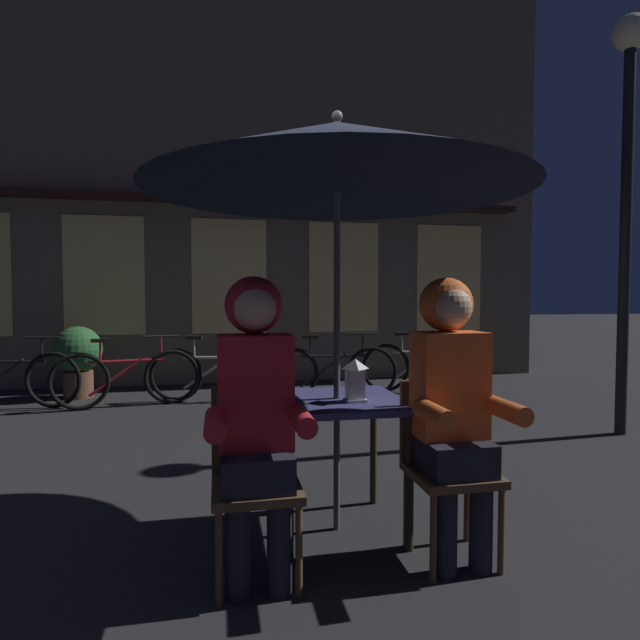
{
  "coord_description": "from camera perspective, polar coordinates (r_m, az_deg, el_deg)",
  "views": [
    {
      "loc": [
        -0.65,
        -2.78,
        1.31
      ],
      "look_at": [
        0.0,
        0.48,
        1.15
      ],
      "focal_mm": 29.09,
      "sensor_mm": 36.0,
      "label": 1
    }
  ],
  "objects": [
    {
      "name": "lantern",
      "position": [
        2.81,
        3.87,
        -6.49
      ],
      "size": [
        0.11,
        0.11,
        0.23
      ],
      "color": "white",
      "rests_on": "cafe_table"
    },
    {
      "name": "shopfront_building",
      "position": [
        8.37,
        -10.06,
        14.92
      ],
      "size": [
        10.0,
        0.93,
        6.2
      ],
      "color": "#6B5B4C",
      "rests_on": "ground_plane"
    },
    {
      "name": "ground_plane",
      "position": [
        3.14,
        1.84,
        -21.98
      ],
      "size": [
        60.0,
        60.0,
        0.0
      ],
      "primitive_type": "plane",
      "color": "#232326"
    },
    {
      "name": "cafe_table",
      "position": [
        2.93,
        1.86,
        -10.55
      ],
      "size": [
        0.72,
        0.72,
        0.74
      ],
      "color": "navy",
      "rests_on": "ground_plane"
    },
    {
      "name": "person_right_hooded",
      "position": [
        2.65,
        14.27,
        -7.45
      ],
      "size": [
        0.45,
        0.56,
        1.4
      ],
      "color": "black",
      "rests_on": "ground_plane"
    },
    {
      "name": "bicycle_third",
      "position": [
        6.6,
        -11.22,
        -5.76
      ],
      "size": [
        1.67,
        0.28,
        0.84
      ],
      "color": "black",
      "rests_on": "ground_plane"
    },
    {
      "name": "person_left_hooded",
      "position": [
        2.4,
        -7.11,
        -8.43
      ],
      "size": [
        0.45,
        0.56,
        1.4
      ],
      "color": "black",
      "rests_on": "ground_plane"
    },
    {
      "name": "potted_plant",
      "position": [
        7.36,
        -25.09,
        -3.55
      ],
      "size": [
        0.6,
        0.6,
        0.92
      ],
      "color": "brown",
      "rests_on": "ground_plane"
    },
    {
      "name": "bicycle_second",
      "position": [
        6.54,
        -20.48,
        -5.96
      ],
      "size": [
        1.66,
        0.37,
        0.84
      ],
      "color": "black",
      "rests_on": "ground_plane"
    },
    {
      "name": "street_lamp",
      "position": [
        5.81,
        30.76,
        16.31
      ],
      "size": [
        0.32,
        0.32,
        3.88
      ],
      "color": "black",
      "rests_on": "ground_plane"
    },
    {
      "name": "bicycle_nearest",
      "position": [
        7.06,
        -31.06,
        -5.55
      ],
      "size": [
        1.66,
        0.36,
        0.84
      ],
      "color": "black",
      "rests_on": "ground_plane"
    },
    {
      "name": "patio_umbrella",
      "position": [
        2.95,
        1.9,
        17.41
      ],
      "size": [
        2.1,
        2.1,
        2.31
      ],
      "color": "#4C4C51",
      "rests_on": "ground_plane"
    },
    {
      "name": "chair_left",
      "position": [
        2.55,
        -7.16,
        -16.09
      ],
      "size": [
        0.4,
        0.4,
        0.87
      ],
      "color": "#513823",
      "rests_on": "ground_plane"
    },
    {
      "name": "bicycle_fourth",
      "position": [
        6.63,
        1.37,
        -5.68
      ],
      "size": [
        1.68,
        0.2,
        0.84
      ],
      "color": "black",
      "rests_on": "ground_plane"
    },
    {
      "name": "chair_right",
      "position": [
        2.78,
        13.66,
        -14.52
      ],
      "size": [
        0.4,
        0.4,
        0.87
      ],
      "color": "#513823",
      "rests_on": "ground_plane"
    },
    {
      "name": "bicycle_fifth",
      "position": [
        7.25,
        11.18,
        -5.01
      ],
      "size": [
        1.67,
        0.28,
        0.84
      ],
      "color": "black",
      "rests_on": "ground_plane"
    }
  ]
}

